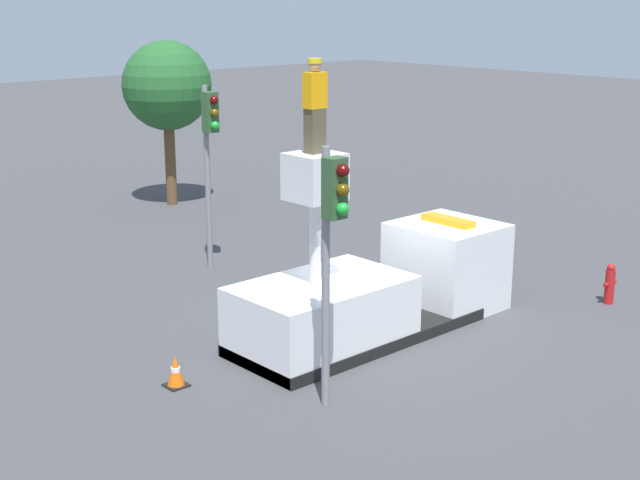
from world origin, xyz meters
TOP-DOWN VIEW (x-y plane):
  - ground_plane at (0.00, 0.00)m, footprint 120.00×120.00m
  - bucket_truck at (0.53, 0.00)m, footprint 6.59×2.21m
  - worker at (-1.20, 0.00)m, footprint 0.40×0.26m
  - traffic_light_pole at (-2.65, -2.03)m, footprint 0.34×0.57m
  - traffic_light_across at (0.59, 5.93)m, footprint 0.34×0.57m
  - fire_hydrant at (5.73, -2.39)m, footprint 0.46×0.22m
  - traffic_cone_rear at (-4.16, 0.49)m, footprint 0.39×0.39m
  - tree_left_bg at (3.93, 13.00)m, footprint 2.94×2.94m

SIDE VIEW (x-z plane):
  - ground_plane at x=0.00m, z-range 0.00..0.00m
  - traffic_cone_rear at x=-4.16m, z-range -0.02..0.57m
  - fire_hydrant at x=5.73m, z-range -0.01..0.94m
  - bucket_truck at x=0.53m, z-range -1.16..2.83m
  - traffic_light_pole at x=-2.65m, z-range 0.95..5.45m
  - traffic_light_across at x=0.59m, z-range 0.99..5.70m
  - tree_left_bg at x=3.93m, z-range 1.23..6.70m
  - worker at x=-1.20m, z-range 3.99..5.74m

